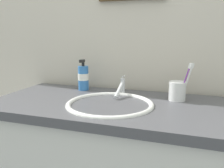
{
  "coord_description": "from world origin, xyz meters",
  "views": [
    {
      "loc": [
        0.34,
        -1.05,
        1.18
      ],
      "look_at": [
        -0.01,
        -0.01,
        0.95
      ],
      "focal_mm": 39.16,
      "sensor_mm": 36.0,
      "label": 1
    }
  ],
  "objects_px": {
    "faucet": "(121,87)",
    "toothbrush_purple": "(185,79)",
    "toothbrush_cup": "(177,91)",
    "toothbrush_white": "(188,79)",
    "soap_dispenser": "(83,77)"
  },
  "relations": [
    {
      "from": "toothbrush_purple",
      "to": "soap_dispenser",
      "type": "bearing_deg",
      "value": 172.83
    },
    {
      "from": "faucet",
      "to": "toothbrush_cup",
      "type": "xyz_separation_m",
      "value": [
        0.28,
        -0.01,
        0.0
      ]
    },
    {
      "from": "toothbrush_purple",
      "to": "soap_dispenser",
      "type": "relative_size",
      "value": 1.03
    },
    {
      "from": "faucet",
      "to": "toothbrush_purple",
      "type": "relative_size",
      "value": 0.94
    },
    {
      "from": "faucet",
      "to": "toothbrush_white",
      "type": "xyz_separation_m",
      "value": [
        0.33,
        0.02,
        0.06
      ]
    },
    {
      "from": "toothbrush_white",
      "to": "soap_dispenser",
      "type": "distance_m",
      "value": 0.57
    },
    {
      "from": "faucet",
      "to": "soap_dispenser",
      "type": "height_order",
      "value": "soap_dispenser"
    },
    {
      "from": "faucet",
      "to": "toothbrush_purple",
      "type": "height_order",
      "value": "toothbrush_purple"
    },
    {
      "from": "toothbrush_cup",
      "to": "toothbrush_white",
      "type": "distance_m",
      "value": 0.08
    },
    {
      "from": "toothbrush_cup",
      "to": "toothbrush_white",
      "type": "bearing_deg",
      "value": 26.84
    },
    {
      "from": "toothbrush_purple",
      "to": "soap_dispenser",
      "type": "distance_m",
      "value": 0.56
    },
    {
      "from": "faucet",
      "to": "toothbrush_white",
      "type": "distance_m",
      "value": 0.34
    },
    {
      "from": "toothbrush_cup",
      "to": "soap_dispenser",
      "type": "distance_m",
      "value": 0.53
    },
    {
      "from": "toothbrush_white",
      "to": "toothbrush_purple",
      "type": "xyz_separation_m",
      "value": [
        -0.01,
        -0.04,
        0.0
      ]
    },
    {
      "from": "toothbrush_purple",
      "to": "faucet",
      "type": "bearing_deg",
      "value": 176.32
    }
  ]
}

